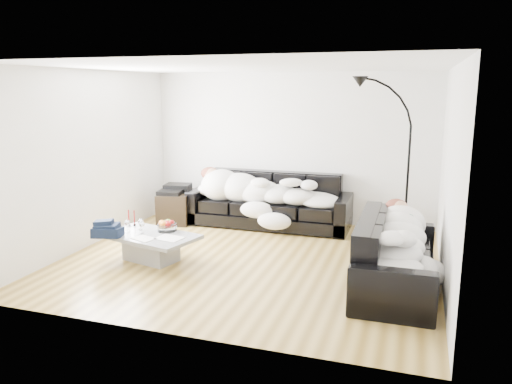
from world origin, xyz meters
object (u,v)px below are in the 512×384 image
(fruit_bowl, at_px, (167,225))
(floor_lamp, at_px, (408,173))
(sleeper_right, at_px, (398,235))
(shoes, at_px, (385,312))
(candle_left, at_px, (129,218))
(av_cabinet, at_px, (176,207))
(wine_glass_b, at_px, (127,226))
(sofa_back, at_px, (269,200))
(sofa_right, at_px, (397,253))
(sleeper_back, at_px, (268,189))
(wine_glass_c, at_px, (142,228))
(coffee_table, at_px, (151,247))
(wine_glass_a, at_px, (140,224))
(candle_right, at_px, (134,218))
(stereo, at_px, (175,189))

(fruit_bowl, height_order, floor_lamp, floor_lamp)
(sleeper_right, height_order, shoes, sleeper_right)
(candle_left, xyz_separation_m, floor_lamp, (3.79, 1.59, 0.61))
(av_cabinet, bearing_deg, wine_glass_b, -95.80)
(sleeper_right, height_order, candle_left, sleeper_right)
(sofa_back, bearing_deg, sofa_right, -43.87)
(sleeper_back, relative_size, av_cabinet, 2.99)
(sleeper_back, height_order, shoes, sleeper_back)
(floor_lamp, bearing_deg, sleeper_back, 166.82)
(candle_left, relative_size, av_cabinet, 0.31)
(fruit_bowl, relative_size, wine_glass_c, 1.50)
(coffee_table, distance_m, candle_left, 0.65)
(wine_glass_a, bearing_deg, sofa_right, -0.99)
(wine_glass_b, relative_size, candle_right, 0.79)
(fruit_bowl, bearing_deg, floor_lamp, 27.59)
(sleeper_right, height_order, candle_right, sleeper_right)
(sofa_right, xyz_separation_m, sleeper_right, (0.00, 0.00, 0.22))
(sleeper_right, distance_m, fruit_bowl, 3.11)
(stereo, bearing_deg, coffee_table, -81.53)
(shoes, height_order, stereo, stereo)
(wine_glass_a, xyz_separation_m, floor_lamp, (3.53, 1.71, 0.65))
(sleeper_back, height_order, candle_right, sleeper_back)
(sleeper_right, xyz_separation_m, fruit_bowl, (-3.10, 0.13, -0.18))
(sleeper_back, relative_size, wine_glass_a, 14.28)
(coffee_table, height_order, shoes, coffee_table)
(candle_left, bearing_deg, candle_right, 30.99)
(wine_glass_c, distance_m, candle_left, 0.49)
(candle_right, bearing_deg, floor_lamp, 22.54)
(floor_lamp, bearing_deg, candle_left, -163.04)
(av_cabinet, relative_size, floor_lamp, 0.35)
(sofa_back, xyz_separation_m, sleeper_right, (2.20, -2.12, 0.19))
(sofa_right, bearing_deg, wine_glass_b, 91.63)
(sofa_right, distance_m, sleeper_right, 0.22)
(wine_glass_b, xyz_separation_m, candle_right, (-0.09, 0.33, 0.02))
(coffee_table, distance_m, shoes, 3.29)
(sleeper_back, bearing_deg, av_cabinet, -173.11)
(candle_left, height_order, candle_right, candle_left)
(wine_glass_a, xyz_separation_m, candle_right, (-0.20, 0.17, 0.03))
(floor_lamp, bearing_deg, fruit_bowl, -158.15)
(candle_left, bearing_deg, sofa_back, 51.35)
(sleeper_right, bearing_deg, stereo, 64.15)
(wine_glass_b, bearing_deg, stereo, 97.68)
(coffee_table, height_order, stereo, stereo)
(sleeper_back, relative_size, fruit_bowl, 8.57)
(sofa_back, relative_size, sleeper_back, 1.18)
(sofa_right, bearing_deg, wine_glass_a, 89.01)
(candle_left, bearing_deg, coffee_table, -28.48)
(wine_glass_b, relative_size, candle_left, 0.74)
(wine_glass_b, height_order, shoes, wine_glass_b)
(coffee_table, height_order, floor_lamp, floor_lamp)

